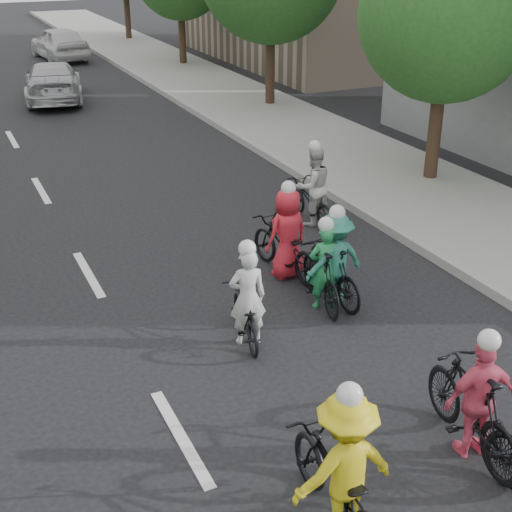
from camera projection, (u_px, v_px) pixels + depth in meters
ground at (181, 437)px, 8.75m from camera, size 120.00×120.00×0.00m
sidewalk_right at (331, 148)px, 20.02m from camera, size 4.00×80.00×0.15m
curb_right at (269, 156)px, 19.27m from camera, size 0.18×80.00×0.18m
tree_r_0 at (447, 13)px, 15.90m from camera, size 4.00×4.00×5.97m
cyclist_0 at (246, 309)px, 10.61m from camera, size 0.82×1.60×1.67m
cyclist_2 at (341, 478)px, 7.15m from camera, size 1.11×1.97×1.84m
cyclist_3 at (474, 405)px, 8.29m from camera, size 0.94×1.97×1.68m
cyclist_4 at (286, 242)px, 12.63m from camera, size 0.97×2.02×1.79m
cyclist_5 at (322, 273)px, 11.60m from camera, size 0.79×1.79×1.59m
cyclist_6 at (312, 194)px, 14.86m from camera, size 0.84×1.73×1.82m
cyclist_7 at (333, 265)px, 11.66m from camera, size 1.06×1.73×1.74m
follow_car_lead at (53, 81)px, 25.61m from camera, size 2.74×5.03×1.38m
follow_car_trail at (59, 43)px, 33.73m from camera, size 2.30×4.69×1.54m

